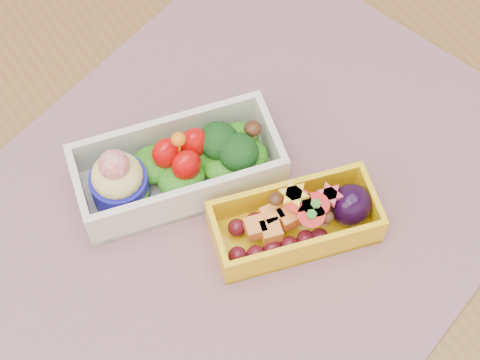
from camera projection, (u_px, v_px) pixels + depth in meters
table at (261, 265)px, 0.82m from camera, size 1.20×0.80×0.75m
placemat at (236, 208)px, 0.74m from camera, size 0.66×0.57×0.00m
bento_white at (177, 167)px, 0.73m from camera, size 0.20×0.13×0.08m
bento_yellow at (299, 221)px, 0.71m from camera, size 0.16×0.11×0.05m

